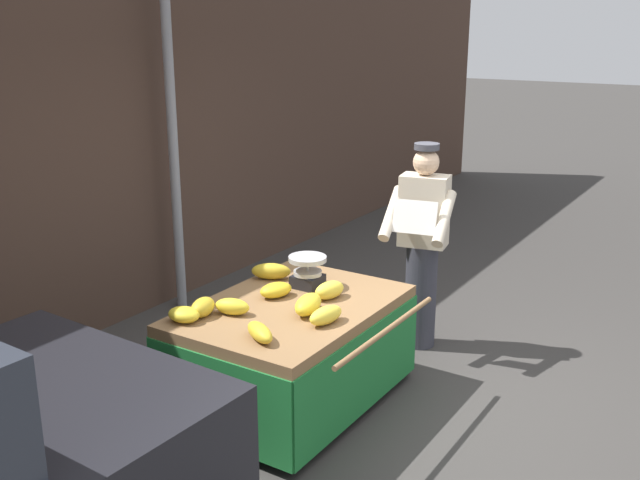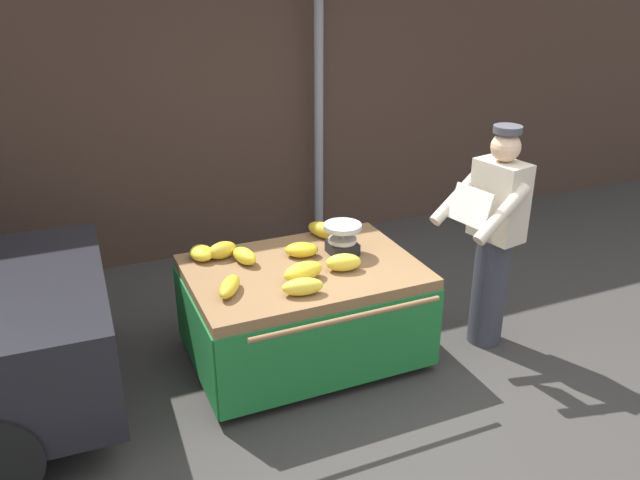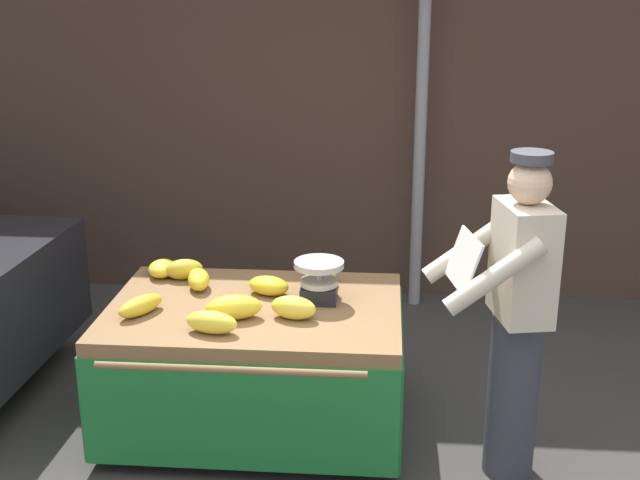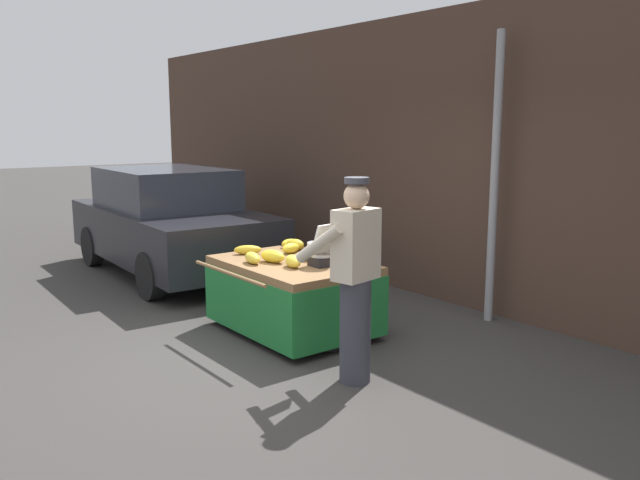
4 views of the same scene
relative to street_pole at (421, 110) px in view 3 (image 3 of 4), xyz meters
The scene contains 14 objects.
back_wall 0.58m from the street_pole, 143.33° to the left, with size 16.00×0.24×3.46m, color #473328.
street_pole is the anchor object (origin of this frame).
banana_cart 2.40m from the street_pole, 116.20° to the right, with size 1.65×1.35×0.75m.
weighing_scale 2.07m from the street_pole, 108.16° to the right, with size 0.28×0.28×0.23m.
banana_bunch_0 1.81m from the street_pole, 111.95° to the right, with size 0.13×0.30×0.12m, color gold.
banana_bunch_1 2.36m from the street_pole, 108.87° to the right, with size 0.13×0.25×0.12m, color yellow.
banana_bunch_2 2.30m from the street_pole, 127.46° to the right, with size 0.12×0.24×0.11m, color yellow.
banana_bunch_3 2.50m from the street_pole, 115.85° to the right, with size 0.15×0.30×0.13m, color yellow.
banana_bunch_4 2.27m from the street_pole, 132.51° to the right, with size 0.14×0.23×0.12m, color gold.
banana_bunch_5 2.34m from the street_pole, 135.89° to the right, with size 0.16×0.22×0.10m, color yellow.
banana_bunch_6 2.13m from the street_pole, 116.90° to the right, with size 0.16×0.25×0.10m, color gold.
banana_bunch_7 2.74m from the street_pole, 126.09° to the right, with size 0.11×0.29×0.10m, color gold.
banana_bunch_8 2.70m from the street_pole, 115.62° to the right, with size 0.12×0.28×0.12m, color yellow.
vendor_person 2.44m from the street_pole, 79.91° to the right, with size 0.64×0.59×1.71m.
Camera 3 is at (0.18, -3.42, 2.50)m, focal length 45.89 mm.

